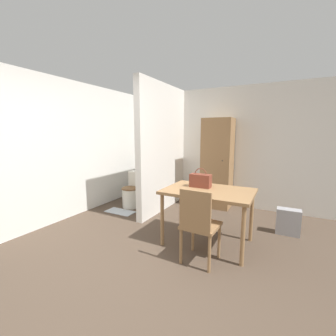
% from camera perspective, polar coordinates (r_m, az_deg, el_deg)
% --- Properties ---
extents(ground_plane, '(16.00, 16.00, 0.00)m').
position_cam_1_polar(ground_plane, '(2.71, -15.05, -26.55)').
color(ground_plane, '#4C3D30').
extents(wall_back, '(4.90, 0.12, 2.50)m').
position_cam_1_polar(wall_back, '(5.12, 10.26, 5.31)').
color(wall_back, white).
rests_on(wall_back, ground_plane).
extents(wall_left, '(0.12, 4.23, 2.50)m').
position_cam_1_polar(wall_left, '(4.79, -20.20, 4.67)').
color(wall_left, white).
rests_on(wall_left, ground_plane).
extents(partition_wall, '(0.12, 1.75, 2.50)m').
position_cam_1_polar(partition_wall, '(4.52, -1.26, 4.99)').
color(partition_wall, white).
rests_on(partition_wall, ground_plane).
extents(dining_table, '(1.20, 0.83, 0.78)m').
position_cam_1_polar(dining_table, '(3.19, 10.21, -6.90)').
color(dining_table, '#997047').
rests_on(dining_table, ground_plane).
extents(wooden_chair, '(0.43, 0.43, 0.93)m').
position_cam_1_polar(wooden_chair, '(2.74, 7.80, -13.72)').
color(wooden_chair, '#997047').
rests_on(wooden_chair, ground_plane).
extents(toilet, '(0.37, 0.52, 0.73)m').
position_cam_1_polar(toilet, '(4.88, -8.99, -6.02)').
color(toilet, silver).
rests_on(toilet, ground_plane).
extents(handbag, '(0.30, 0.14, 0.28)m').
position_cam_1_polar(handbag, '(3.28, 8.24, -3.14)').
color(handbag, brown).
rests_on(handbag, dining_table).
extents(wooden_cabinet, '(0.60, 0.47, 1.85)m').
position_cam_1_polar(wooden_cabinet, '(4.78, 12.37, 1.11)').
color(wooden_cabinet, '#997047').
rests_on(wooden_cabinet, ground_plane).
extents(bath_mat, '(0.59, 0.29, 0.01)m').
position_cam_1_polar(bath_mat, '(4.65, -12.05, -10.78)').
color(bath_mat, '#B2BCC6').
rests_on(bath_mat, ground_plane).
extents(space_heater, '(0.34, 0.17, 0.40)m').
position_cam_1_polar(space_heater, '(4.02, 28.22, -11.93)').
color(space_heater, '#9E9EA3').
rests_on(space_heater, ground_plane).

